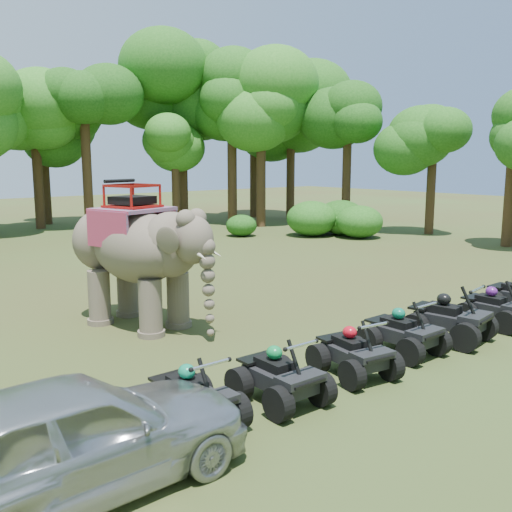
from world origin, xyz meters
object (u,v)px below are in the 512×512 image
at_px(atv_2, 354,346).
at_px(atv_5, 496,302).
at_px(elephant, 137,254).
at_px(atv_4, 450,312).
at_px(parked_car, 72,436).
at_px(atv_3, 404,326).
at_px(atv_1, 280,369).
at_px(atv_0, 192,389).

distance_m(atv_2, atv_5, 5.41).
height_order(elephant, atv_2, elephant).
xyz_separation_m(atv_4, atv_5, (1.98, -0.08, -0.07)).
bearing_deg(elephant, atv_2, -90.36).
relative_size(parked_car, atv_3, 2.78).
bearing_deg(atv_1, atv_3, 3.52).
distance_m(atv_1, atv_2, 1.94).
relative_size(atv_0, atv_1, 0.99).
relative_size(elephant, atv_3, 2.62).
xyz_separation_m(atv_2, atv_3, (1.82, 0.17, 0.02)).
xyz_separation_m(atv_1, atv_4, (5.37, 0.06, 0.07)).
distance_m(elephant, atv_4, 7.72).
height_order(parked_car, atv_1, parked_car).
bearing_deg(atv_3, atv_5, -3.36).
bearing_deg(atv_5, atv_3, 176.18).
height_order(atv_0, atv_5, atv_5).
distance_m(atv_1, atv_4, 5.37).
relative_size(atv_0, atv_2, 1.01).
bearing_deg(atv_1, atv_4, 1.56).
bearing_deg(atv_5, elephant, 139.52).
relative_size(atv_1, atv_5, 1.00).
bearing_deg(parked_car, atv_5, -88.61).
bearing_deg(atv_0, atv_5, -1.50).
distance_m(parked_car, atv_4, 9.25).
bearing_deg(atv_3, atv_1, -177.64).
distance_m(atv_0, atv_1, 1.67).
distance_m(atv_0, atv_5, 9.01).
xyz_separation_m(atv_0, atv_2, (3.60, -0.23, -0.01)).
height_order(elephant, atv_0, elephant).
relative_size(elephant, atv_2, 2.71).
bearing_deg(atv_2, atv_0, -174.77).
relative_size(atv_2, atv_5, 0.98).
distance_m(parked_car, atv_3, 7.65).
bearing_deg(parked_car, atv_0, -73.87).
bearing_deg(atv_5, atv_4, 176.87).
xyz_separation_m(atv_1, atv_5, (7.35, -0.02, 0.00)).
distance_m(atv_1, atv_5, 7.35).
height_order(atv_1, atv_3, atv_3).
distance_m(elephant, atv_2, 6.14).
distance_m(elephant, atv_0, 6.05).
distance_m(elephant, atv_3, 6.70).
height_order(parked_car, atv_3, parked_car).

